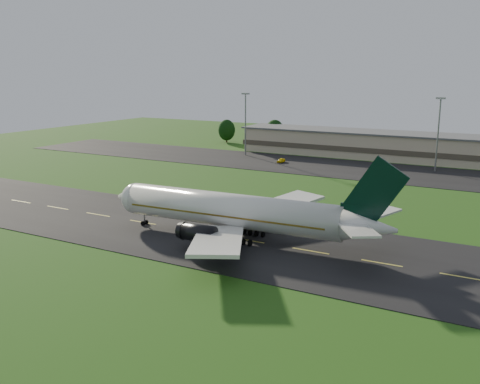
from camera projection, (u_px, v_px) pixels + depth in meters
The scene contains 9 objects.
ground at pixel (311, 252), 82.57m from camera, with size 360.00×360.00×0.00m, color #1F4511.
taxiway at pixel (311, 251), 82.56m from camera, with size 220.00×30.00×0.10m, color black.
apron at pixel (410, 174), 143.91m from camera, with size 260.00×30.00×0.10m, color black.
airliner at pixel (235, 212), 87.96m from camera, with size 51.30×42.12×15.57m.
terminal at pixel (450, 150), 160.61m from camera, with size 145.00×16.00×8.40m.
light_mast_west at pixel (245, 117), 174.00m from camera, with size 2.40×1.20×20.35m.
light_mast_centre at pixel (439, 126), 145.54m from camera, with size 2.40×1.20×20.35m.
service_vehicle_a at pixel (281, 160), 162.21m from camera, with size 1.53×3.81×1.30m, color yellow.
service_vehicle_b at pixel (381, 166), 152.02m from camera, with size 1.34×3.83×1.26m, color maroon.
Camera 1 is at (28.63, -73.89, 27.28)m, focal length 40.00 mm.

